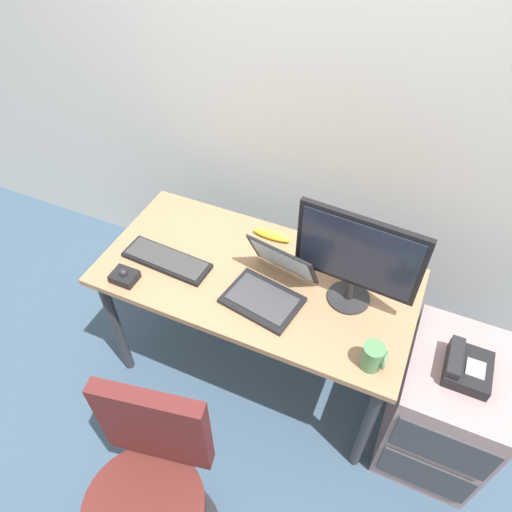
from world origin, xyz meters
TOP-DOWN VIEW (x-y plane):
  - ground_plane at (0.00, 0.00)m, footprint 8.00×8.00m
  - back_wall at (0.00, 0.70)m, footprint 6.00×0.10m
  - desk at (0.00, 0.00)m, footprint 1.40×0.69m
  - file_cabinet at (0.93, -0.05)m, footprint 0.42×0.53m
  - desk_phone at (0.92, -0.07)m, footprint 0.17×0.20m
  - office_chair at (-0.02, -0.90)m, footprint 0.52×0.52m
  - monitor_main at (0.41, 0.03)m, footprint 0.50×0.18m
  - keyboard at (-0.40, -0.09)m, footprint 0.42×0.16m
  - laptop at (0.10, -0.07)m, footprint 0.36×0.37m
  - trackball_mouse at (-0.51, -0.26)m, footprint 0.11×0.09m
  - coffee_mug at (0.58, -0.24)m, footprint 0.09×0.08m
  - cell_phone at (0.17, 0.21)m, footprint 0.10×0.15m
  - banana at (-0.03, 0.24)m, footprint 0.19×0.05m

SIDE VIEW (x-z plane):
  - ground_plane at x=0.00m, z-range 0.00..0.00m
  - file_cabinet at x=0.93m, z-range 0.00..0.67m
  - office_chair at x=-0.02m, z-range -0.05..0.88m
  - desk at x=0.00m, z-range 0.29..1.04m
  - desk_phone at x=0.92m, z-range 0.66..0.75m
  - cell_phone at x=0.17m, z-range 0.75..0.76m
  - keyboard at x=-0.40m, z-range 0.75..0.78m
  - banana at x=-0.03m, z-range 0.75..0.79m
  - trackball_mouse at x=-0.51m, z-range 0.74..0.81m
  - laptop at x=0.10m, z-range 0.69..0.92m
  - coffee_mug at x=0.58m, z-range 0.75..0.87m
  - monitor_main at x=0.41m, z-range 0.78..1.23m
  - back_wall at x=0.00m, z-range 0.00..2.80m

